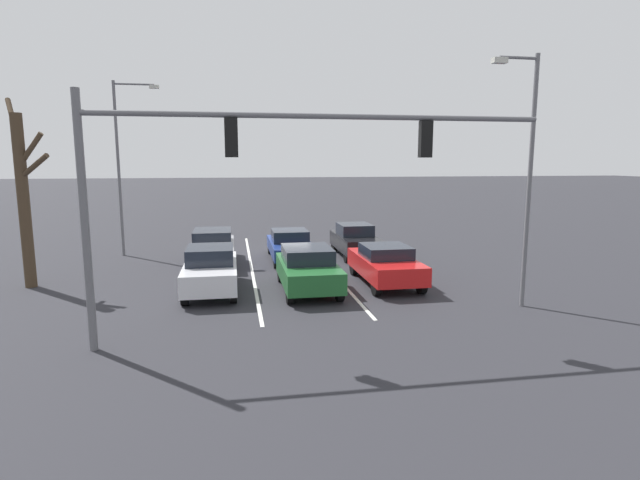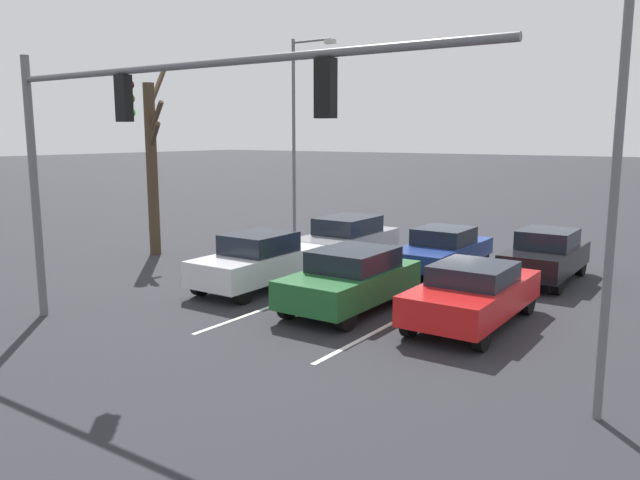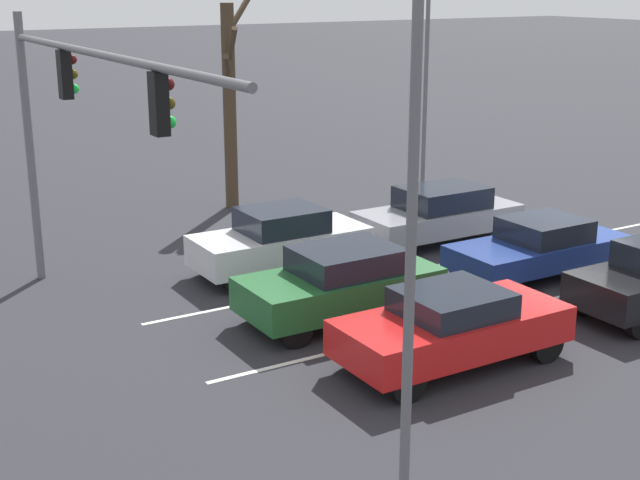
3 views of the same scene
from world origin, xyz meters
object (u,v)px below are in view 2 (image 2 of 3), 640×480
object	(u,v)px
traffic_signal_gantry	(130,128)
street_lamp_right_shoulder	(298,126)
car_darkgreen_midlane_front	(351,279)
bare_tree_near	(153,162)
car_red_leftlane_front	(473,293)
car_navy_midlane_second	(442,249)
car_silver_rightlane_front	(259,261)
street_lamp_left_shoulder	(608,135)
car_gray_rightlane_second	(346,238)
car_black_leftlane_second	(546,255)

from	to	relation	value
traffic_signal_gantry	street_lamp_right_shoulder	world-z (taller)	street_lamp_right_shoulder
car_darkgreen_midlane_front	bare_tree_near	world-z (taller)	bare_tree_near
car_red_leftlane_front	car_navy_midlane_second	size ratio (longest dim) A/B	0.97
car_silver_rightlane_front	car_navy_midlane_second	size ratio (longest dim) A/B	0.94
car_red_leftlane_front	street_lamp_left_shoulder	world-z (taller)	street_lamp_left_shoulder
car_silver_rightlane_front	car_navy_midlane_second	distance (m)	6.36
car_gray_rightlane_second	traffic_signal_gantry	bearing A→B (deg)	96.15
car_darkgreen_midlane_front	car_navy_midlane_second	size ratio (longest dim) A/B	0.92
car_red_leftlane_front	car_gray_rightlane_second	size ratio (longest dim) A/B	0.97
car_darkgreen_midlane_front	street_lamp_right_shoulder	world-z (taller)	street_lamp_right_shoulder
car_navy_midlane_second	street_lamp_right_shoulder	distance (m)	9.20
street_lamp_left_shoulder	bare_tree_near	xyz separation A→B (m)	(16.49, -5.46, -0.99)
bare_tree_near	street_lamp_left_shoulder	bearing A→B (deg)	161.67
car_red_leftlane_front	car_black_leftlane_second	bearing A→B (deg)	-92.11
street_lamp_right_shoulder	car_navy_midlane_second	bearing A→B (deg)	161.89
street_lamp_right_shoulder	traffic_signal_gantry	bearing A→B (deg)	112.19
car_darkgreen_midlane_front	car_gray_rightlane_second	size ratio (longest dim) A/B	0.92
car_silver_rightlane_front	car_red_leftlane_front	xyz separation A→B (m)	(-6.52, -0.08, -0.04)
car_red_leftlane_front	bare_tree_near	distance (m)	13.56
car_navy_midlane_second	bare_tree_near	size ratio (longest dim) A/B	0.66
car_darkgreen_midlane_front	street_lamp_right_shoulder	size ratio (longest dim) A/B	0.51
street_lamp_right_shoulder	car_red_leftlane_front	bearing A→B (deg)	144.31
street_lamp_left_shoulder	car_red_leftlane_front	bearing A→B (deg)	-47.68
street_lamp_left_shoulder	bare_tree_near	bearing A→B (deg)	-18.33
car_red_leftlane_front	car_gray_rightlane_second	world-z (taller)	car_gray_rightlane_second
car_silver_rightlane_front	street_lamp_right_shoulder	bearing A→B (deg)	-61.14
car_gray_rightlane_second	traffic_signal_gantry	distance (m)	11.00
car_red_leftlane_front	bare_tree_near	xyz separation A→B (m)	(13.16, -1.81, 2.70)
car_red_leftlane_front	car_darkgreen_midlane_front	size ratio (longest dim) A/B	1.05
car_darkgreen_midlane_front	car_red_leftlane_front	bearing A→B (deg)	-170.60
car_gray_rightlane_second	traffic_signal_gantry	world-z (taller)	traffic_signal_gantry
traffic_signal_gantry	car_darkgreen_midlane_front	bearing A→B (deg)	-117.17
car_silver_rightlane_front	car_red_leftlane_front	distance (m)	6.52
car_silver_rightlane_front	car_navy_midlane_second	xyz separation A→B (m)	(-3.47, -5.33, -0.10)
car_silver_rightlane_front	bare_tree_near	xyz separation A→B (m)	(6.64, -1.89, 2.66)
street_lamp_right_shoulder	car_black_leftlane_second	bearing A→B (deg)	168.76
street_lamp_right_shoulder	car_darkgreen_midlane_front	bearing A→B (deg)	133.17
car_red_leftlane_front	traffic_signal_gantry	size ratio (longest dim) A/B	0.38
car_silver_rightlane_front	street_lamp_left_shoulder	distance (m)	11.09
car_red_leftlane_front	street_lamp_right_shoulder	xyz separation A→B (m)	(10.87, -7.81, 4.08)
car_navy_midlane_second	car_darkgreen_midlane_front	bearing A→B (deg)	89.87
car_silver_rightlane_front	car_red_leftlane_front	bearing A→B (deg)	-179.29
car_silver_rightlane_front	car_gray_rightlane_second	bearing A→B (deg)	-88.76
traffic_signal_gantry	bare_tree_near	xyz separation A→B (m)	(7.64, -7.10, -1.14)
car_darkgreen_midlane_front	bare_tree_near	distance (m)	10.69
street_lamp_left_shoulder	street_lamp_right_shoulder	bearing A→B (deg)	-38.91
traffic_signal_gantry	bare_tree_near	bearing A→B (deg)	-42.93
car_black_leftlane_second	traffic_signal_gantry	world-z (taller)	traffic_signal_gantry
bare_tree_near	car_darkgreen_midlane_front	bearing A→B (deg)	167.07
traffic_signal_gantry	car_red_leftlane_front	bearing A→B (deg)	-136.23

